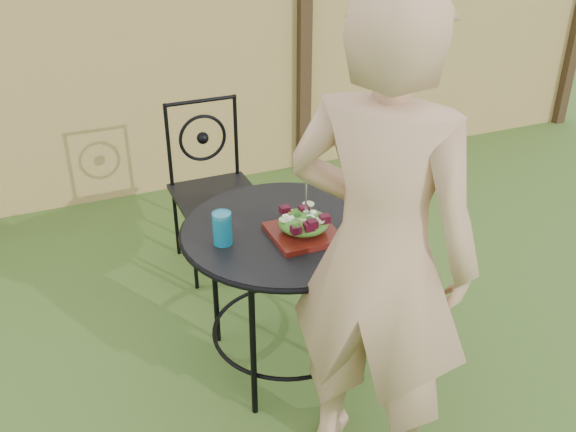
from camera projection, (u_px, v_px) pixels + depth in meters
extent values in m
plane|color=#2E4C18|center=(235.00, 392.00, 2.89)|extent=(60.00, 60.00, 0.00)
cube|color=tan|center=(122.00, 71.00, 4.24)|extent=(8.00, 0.05, 1.80)
cube|color=black|center=(304.00, 46.00, 4.62)|extent=(0.09, 0.09, 1.90)
cylinder|color=black|center=(287.00, 229.00, 2.75)|extent=(0.90, 0.90, 0.02)
torus|color=black|center=(287.00, 231.00, 2.75)|extent=(0.92, 0.92, 0.02)
torus|color=black|center=(287.00, 329.00, 3.00)|extent=(0.70, 0.70, 0.02)
cylinder|color=black|center=(314.00, 258.00, 3.22)|extent=(0.03, 0.03, 0.71)
cylinder|color=black|center=(215.00, 281.00, 3.04)|extent=(0.03, 0.03, 0.71)
cylinder|color=black|center=(253.00, 348.00, 2.62)|extent=(0.03, 0.03, 0.71)
cylinder|color=black|center=(365.00, 317.00, 2.80)|extent=(0.03, 0.03, 0.71)
cube|color=black|center=(216.00, 195.00, 3.62)|extent=(0.46, 0.46, 0.03)
cylinder|color=black|center=(200.00, 101.00, 3.56)|extent=(0.42, 0.02, 0.02)
torus|color=black|center=(203.00, 138.00, 3.66)|extent=(0.28, 0.02, 0.28)
cylinder|color=black|center=(195.00, 255.00, 3.50)|extent=(0.02, 0.02, 0.44)
cylinder|color=black|center=(263.00, 240.00, 3.64)|extent=(0.02, 0.02, 0.44)
cylinder|color=black|center=(176.00, 222.00, 3.83)|extent=(0.02, 0.02, 0.44)
cylinder|color=black|center=(239.00, 210.00, 3.96)|extent=(0.02, 0.02, 0.44)
cylinder|color=black|center=(169.00, 147.00, 3.60)|extent=(0.02, 0.02, 0.50)
cylinder|color=black|center=(236.00, 136.00, 3.74)|extent=(0.02, 0.02, 0.50)
imported|color=tan|center=(380.00, 257.00, 2.16)|extent=(0.77, 0.80, 1.85)
cube|color=#421209|center=(303.00, 233.00, 2.68)|extent=(0.27, 0.27, 0.02)
ellipsoid|color=#235614|center=(303.00, 222.00, 2.65)|extent=(0.21, 0.21, 0.08)
cylinder|color=silver|center=(306.00, 194.00, 2.59)|extent=(0.01, 0.01, 0.18)
cylinder|color=#0D7A9F|center=(222.00, 228.00, 2.60)|extent=(0.08, 0.08, 0.14)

